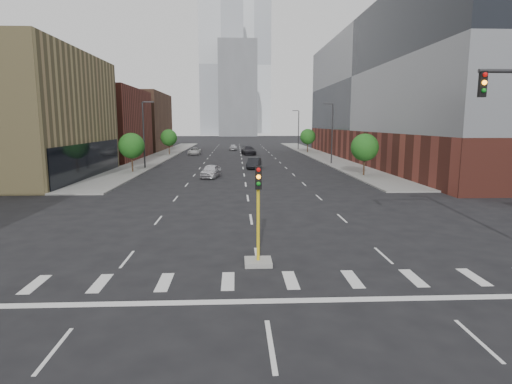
{
  "coord_description": "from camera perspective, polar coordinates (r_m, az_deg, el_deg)",
  "views": [
    {
      "loc": [
        -0.94,
        -9.2,
        6.2
      ],
      "look_at": [
        0.12,
        13.66,
        2.5
      ],
      "focal_mm": 30.0,
      "sensor_mm": 36.0,
      "label": 1
    }
  ],
  "objects": [
    {
      "name": "sidewalk_left_far",
      "position": [
        84.6,
        -12.25,
        4.83
      ],
      "size": [
        5.0,
        92.0,
        0.15
      ],
      "primitive_type": "cube",
      "color": "gray",
      "rests_on": "ground"
    },
    {
      "name": "tower_mid",
      "position": [
        209.8,
        -2.45,
        13.5
      ],
      "size": [
        18.0,
        18.0,
        44.0
      ],
      "primitive_type": "cube",
      "color": "slate",
      "rests_on": "ground"
    },
    {
      "name": "tower_right",
      "position": [
        271.54,
        -0.33,
        16.34
      ],
      "size": [
        20.0,
        20.0,
        80.0
      ],
      "primitive_type": "cube",
      "color": "#B2B7BC",
      "rests_on": "ground"
    },
    {
      "name": "building_left_far_a",
      "position": [
        79.76,
        -22.35,
        8.36
      ],
      "size": [
        20.0,
        22.0,
        12.0
      ],
      "primitive_type": "cube",
      "color": "brown",
      "rests_on": "ground"
    },
    {
      "name": "building_left_far_b",
      "position": [
        104.63,
        -17.57,
        8.93
      ],
      "size": [
        20.0,
        24.0,
        13.0
      ],
      "primitive_type": "cube",
      "color": "brown",
      "rests_on": "ground"
    },
    {
      "name": "median_traffic_signal",
      "position": [
        18.93,
        0.29,
        -6.85
      ],
      "size": [
        1.2,
        1.2,
        4.4
      ],
      "color": "#999993",
      "rests_on": "ground"
    },
    {
      "name": "car_mid_right",
      "position": [
        58.86,
        -0.26,
        3.87
      ],
      "size": [
        2.32,
        4.75,
        1.5
      ],
      "primitive_type": "imported",
      "rotation": [
        0.0,
        0.0,
        -0.17
      ],
      "color": "black",
      "rests_on": "ground"
    },
    {
      "name": "tree_left_far",
      "position": [
        85.26,
        -11.55,
        7.12
      ],
      "size": [
        3.2,
        3.2,
        4.85
      ],
      "color": "#382619",
      "rests_on": "ground"
    },
    {
      "name": "tree_left_near",
      "position": [
        55.82,
        -16.27,
        5.94
      ],
      "size": [
        3.2,
        3.2,
        4.85
      ],
      "color": "#382619",
      "rests_on": "ground"
    },
    {
      "name": "sidewalk_right_far",
      "position": [
        84.94,
        8.21,
        4.96
      ],
      "size": [
        5.0,
        92.0,
        0.15
      ],
      "primitive_type": "cube",
      "color": "gray",
      "rests_on": "ground"
    },
    {
      "name": "streetlight_right_a",
      "position": [
        65.8,
        10.05,
        8.01
      ],
      "size": [
        1.6,
        0.22,
        9.07
      ],
      "color": "#2D2D30",
      "rests_on": "ground"
    },
    {
      "name": "streetlight_right_b",
      "position": [
        100.24,
        5.64,
        8.46
      ],
      "size": [
        1.6,
        0.22,
        9.07
      ],
      "color": "#2D2D30",
      "rests_on": "ground"
    },
    {
      "name": "car_near_left",
      "position": [
        49.4,
        -6.05,
        2.81
      ],
      "size": [
        2.53,
        4.7,
        1.52
      ],
      "primitive_type": "imported",
      "rotation": [
        0.0,
        0.0,
        -0.17
      ],
      "color": "silver",
      "rests_on": "ground"
    },
    {
      "name": "car_deep_right",
      "position": [
        84.72,
        -1.0,
        5.55
      ],
      "size": [
        3.06,
        5.96,
        1.65
      ],
      "primitive_type": "imported",
      "rotation": [
        0.0,
        0.0,
        0.13
      ],
      "color": "black",
      "rests_on": "ground"
    },
    {
      "name": "streetlight_left",
      "position": [
        60.51,
        -14.68,
        7.77
      ],
      "size": [
        1.6,
        0.22,
        9.07
      ],
      "color": "#2D2D30",
      "rests_on": "ground"
    },
    {
      "name": "car_distant",
      "position": [
        98.94,
        -3.06,
        5.99
      ],
      "size": [
        1.71,
        4.15,
        1.41
      ],
      "primitive_type": "imported",
      "rotation": [
        0.0,
        0.0,
        0.01
      ],
      "color": "silver",
      "rests_on": "ground"
    },
    {
      "name": "building_right_main",
      "position": [
        75.75,
        21.56,
        12.19
      ],
      "size": [
        24.0,
        70.0,
        22.0
      ],
      "color": "brown",
      "rests_on": "ground"
    },
    {
      "name": "tower_left",
      "position": [
        231.11,
        -4.56,
        16.32
      ],
      "size": [
        22.0,
        22.0,
        70.0
      ],
      "primitive_type": "cube",
      "color": "#B2B7BC",
      "rests_on": "ground"
    },
    {
      "name": "tree_right_near",
      "position": [
        51.5,
        14.29,
        5.78
      ],
      "size": [
        3.2,
        3.2,
        4.85
      ],
      "color": "#382619",
      "rests_on": "ground"
    },
    {
      "name": "car_far_left",
      "position": [
        85.71,
        -8.2,
        5.4
      ],
      "size": [
        2.29,
        4.9,
        1.36
      ],
      "primitive_type": "imported",
      "rotation": [
        0.0,
        0.0,
        -0.01
      ],
      "color": "#BABABA",
      "rests_on": "ground"
    },
    {
      "name": "tree_right_far",
      "position": [
        90.49,
        6.91,
        7.35
      ],
      "size": [
        3.2,
        3.2,
        4.85
      ],
      "color": "#382619",
      "rests_on": "ground"
    }
  ]
}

